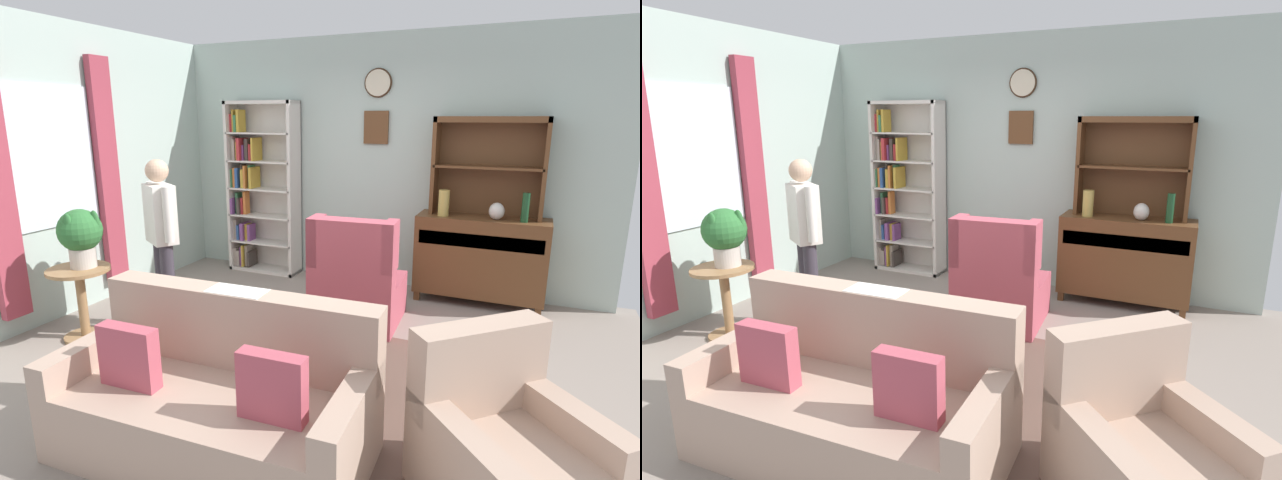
# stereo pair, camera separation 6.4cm
# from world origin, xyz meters

# --- Properties ---
(ground_plane) EXTENTS (5.40, 4.60, 0.02)m
(ground_plane) POSITION_xyz_m (0.00, 0.00, -0.01)
(ground_plane) COLOR gray
(wall_back) EXTENTS (5.00, 0.09, 2.80)m
(wall_back) POSITION_xyz_m (-0.00, 2.13, 1.41)
(wall_back) COLOR #ADC1B7
(wall_back) RESTS_ON ground_plane
(wall_left) EXTENTS (0.16, 4.20, 2.80)m
(wall_left) POSITION_xyz_m (-2.52, -0.01, 1.40)
(wall_left) COLOR #ADC1B7
(wall_left) RESTS_ON ground_plane
(area_rug) EXTENTS (2.88, 1.90, 0.01)m
(area_rug) POSITION_xyz_m (0.20, -0.30, 0.00)
(area_rug) COLOR brown
(area_rug) RESTS_ON ground_plane
(bookshelf) EXTENTS (0.90, 0.30, 2.10)m
(bookshelf) POSITION_xyz_m (-1.52, 1.94, 1.03)
(bookshelf) COLOR silver
(bookshelf) RESTS_ON ground_plane
(sideboard) EXTENTS (1.30, 0.45, 0.92)m
(sideboard) POSITION_xyz_m (1.18, 1.86, 0.51)
(sideboard) COLOR brown
(sideboard) RESTS_ON ground_plane
(sideboard_hutch) EXTENTS (1.10, 0.26, 1.00)m
(sideboard_hutch) POSITION_xyz_m (1.18, 1.97, 1.56)
(sideboard_hutch) COLOR brown
(sideboard_hutch) RESTS_ON sideboard
(vase_tall) EXTENTS (0.11, 0.11, 0.27)m
(vase_tall) POSITION_xyz_m (0.79, 1.78, 1.05)
(vase_tall) COLOR tan
(vase_tall) RESTS_ON sideboard
(vase_round) EXTENTS (0.15, 0.15, 0.17)m
(vase_round) POSITION_xyz_m (1.31, 1.79, 1.01)
(vase_round) COLOR beige
(vase_round) RESTS_ON sideboard
(bottle_wine) EXTENTS (0.07, 0.07, 0.29)m
(bottle_wine) POSITION_xyz_m (1.57, 1.77, 1.06)
(bottle_wine) COLOR #194223
(bottle_wine) RESTS_ON sideboard
(couch_floral) EXTENTS (1.84, 0.94, 0.90)m
(couch_floral) POSITION_xyz_m (0.09, -1.24, 0.31)
(couch_floral) COLOR tan
(couch_floral) RESTS_ON ground_plane
(armchair_floral) EXTENTS (1.08, 1.08, 0.88)m
(armchair_floral) POSITION_xyz_m (1.65, -1.02, 0.29)
(armchair_floral) COLOR tan
(armchair_floral) RESTS_ON ground_plane
(wingback_chair) EXTENTS (0.84, 0.86, 1.05)m
(wingback_chair) POSITION_xyz_m (0.20, 0.81, 0.38)
(wingback_chair) COLOR #B74C5B
(wingback_chair) RESTS_ON ground_plane
(plant_stand) EXTENTS (0.52, 0.52, 0.65)m
(plant_stand) POSITION_xyz_m (-1.89, -0.46, 0.40)
(plant_stand) COLOR #997047
(plant_stand) RESTS_ON ground_plane
(potted_plant_large) EXTENTS (0.37, 0.37, 0.51)m
(potted_plant_large) POSITION_xyz_m (-1.87, -0.41, 0.94)
(potted_plant_large) COLOR beige
(potted_plant_large) RESTS_ON plant_stand
(person_reading) EXTENTS (0.48, 0.35, 1.56)m
(person_reading) POSITION_xyz_m (-1.37, 0.03, 0.91)
(person_reading) COLOR #38333D
(person_reading) RESTS_ON ground_plane
(coffee_table) EXTENTS (0.80, 0.50, 0.42)m
(coffee_table) POSITION_xyz_m (0.19, -0.31, 0.35)
(coffee_table) COLOR brown
(coffee_table) RESTS_ON ground_plane
(book_stack) EXTENTS (0.20, 0.15, 0.07)m
(book_stack) POSITION_xyz_m (0.28, -0.39, 0.45)
(book_stack) COLOR gold
(book_stack) RESTS_ON coffee_table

